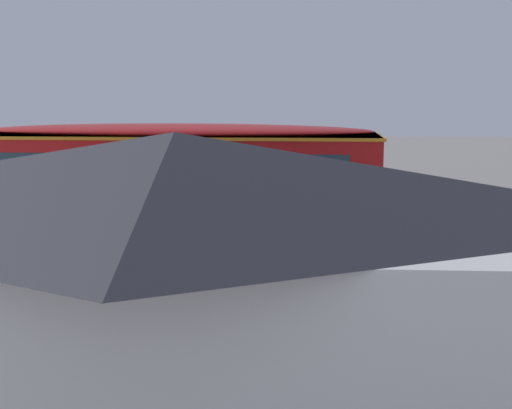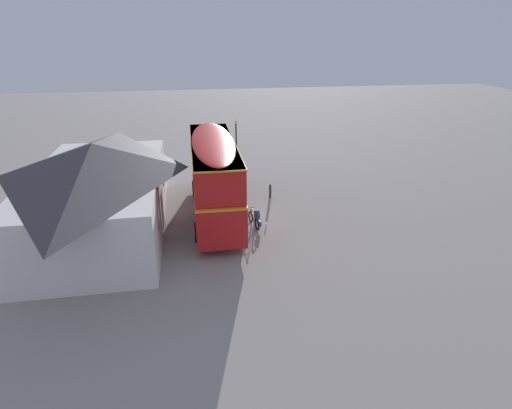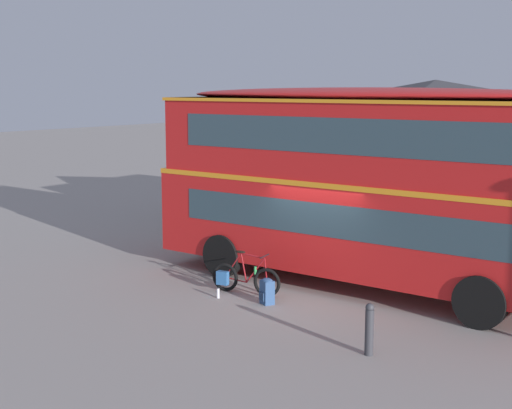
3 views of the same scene
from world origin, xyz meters
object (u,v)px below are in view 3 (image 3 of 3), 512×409
at_px(backpack_on_ground, 267,291).
at_px(water_bottle_clear_plastic, 218,293).
at_px(double_decker_bus, 364,179).
at_px(touring_bicycle, 243,278).
at_px(kerb_bollard, 369,328).

xyz_separation_m(backpack_on_ground, water_bottle_clear_plastic, (-1.17, -0.30, -0.18)).
bearing_deg(backpack_on_ground, water_bottle_clear_plastic, -165.39).
relative_size(double_decker_bus, touring_bicycle, 6.16).
bearing_deg(kerb_bollard, backpack_on_ground, 156.09).
bearing_deg(double_decker_bus, backpack_on_ground, -114.21).
xyz_separation_m(touring_bicycle, backpack_on_ground, (0.92, -0.32, -0.07)).
distance_m(double_decker_bus, backpack_on_ground, 3.52).
distance_m(double_decker_bus, kerb_bollard, 4.96).
bearing_deg(kerb_bollard, double_decker_bus, 120.07).
distance_m(double_decker_bus, touring_bicycle, 3.68).
xyz_separation_m(backpack_on_ground, kerb_bollard, (3.32, -1.47, 0.20)).
height_order(double_decker_bus, backpack_on_ground, double_decker_bus).
bearing_deg(backpack_on_ground, double_decker_bus, 65.79).
height_order(backpack_on_ground, water_bottle_clear_plastic, backpack_on_ground).
relative_size(backpack_on_ground, water_bottle_clear_plastic, 2.32).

